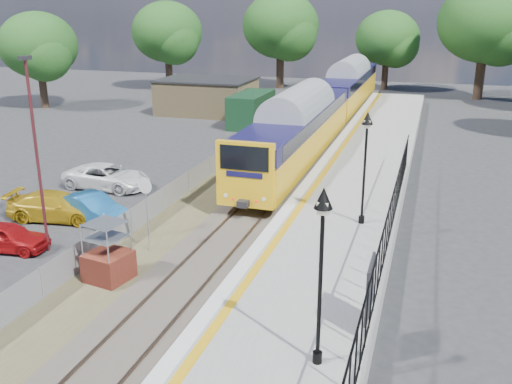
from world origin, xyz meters
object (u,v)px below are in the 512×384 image
at_px(brick_plinth, 108,253).
at_px(car_yellow, 57,206).
at_px(train, 329,102).
at_px(victorian_lamp_south, 322,237).
at_px(car_blue, 92,209).
at_px(carpark_lamp, 36,146).
at_px(car_white, 107,177).
at_px(victorian_lamp_north, 366,142).
at_px(car_red, 6,237).
at_px(speed_sign, 146,201).

distance_m(brick_plinth, car_yellow, 7.25).
height_order(train, car_yellow, train).
distance_m(victorian_lamp_south, car_blue, 15.40).
xyz_separation_m(victorian_lamp_south, brick_plinth, (-8.33, 3.93, -3.21)).
height_order(train, carpark_lamp, carpark_lamp).
bearing_deg(car_white, car_blue, -154.06).
relative_size(victorian_lamp_north, car_blue, 1.17).
xyz_separation_m(car_red, car_blue, (1.55, 3.75, 0.06)).
relative_size(train, car_blue, 10.39).
distance_m(brick_plinth, car_blue, 6.17).
bearing_deg(car_blue, victorian_lamp_north, -65.00).
relative_size(car_red, car_yellow, 0.77).
bearing_deg(carpark_lamp, speed_sign, 14.38).
xyz_separation_m(victorian_lamp_north, speed_sign, (-7.92, -3.45, -2.15)).
xyz_separation_m(brick_plinth, car_blue, (-3.78, 4.86, -0.44)).
distance_m(victorian_lamp_north, car_white, 14.85).
height_order(train, brick_plinth, train).
xyz_separation_m(carpark_lamp, car_yellow, (-1.76, 3.07, -3.68)).
bearing_deg(victorian_lamp_south, car_white, 136.51).
bearing_deg(victorian_lamp_north, victorian_lamp_south, -88.85).
bearing_deg(car_yellow, train, -28.92).
bearing_deg(carpark_lamp, brick_plinth, -22.93).
relative_size(victorian_lamp_north, speed_sign, 1.48).
bearing_deg(victorian_lamp_north, car_yellow, -174.13).
bearing_deg(carpark_lamp, victorian_lamp_south, -24.54).
height_order(victorian_lamp_north, car_yellow, victorian_lamp_north).
xyz_separation_m(speed_sign, car_blue, (-3.99, 2.25, -1.51)).
height_order(victorian_lamp_north, speed_sign, victorian_lamp_north).
height_order(victorian_lamp_north, car_red, victorian_lamp_north).
relative_size(speed_sign, car_yellow, 0.70).
bearing_deg(car_yellow, brick_plinth, -138.81).
height_order(brick_plinth, car_red, brick_plinth).
xyz_separation_m(train, speed_sign, (-2.62, -24.69, -0.19)).
xyz_separation_m(car_blue, car_yellow, (-1.75, -0.20, 0.00)).
distance_m(car_red, car_yellow, 3.56).
relative_size(victorian_lamp_south, train, 0.11).
height_order(victorian_lamp_south, brick_plinth, victorian_lamp_south).
xyz_separation_m(carpark_lamp, car_white, (-2.07, 7.92, -3.68)).
relative_size(car_blue, car_yellow, 0.88).
xyz_separation_m(victorian_lamp_south, car_white, (-14.18, 13.45, -3.65)).
height_order(car_red, car_yellow, car_yellow).
xyz_separation_m(brick_plinth, car_red, (-5.33, 1.11, -0.50)).
relative_size(victorian_lamp_south, carpark_lamp, 0.60).
relative_size(victorian_lamp_south, car_red, 1.34).
bearing_deg(car_blue, train, 2.80).
distance_m(speed_sign, car_red, 5.95).
distance_m(train, car_red, 27.49).
height_order(car_blue, car_yellow, car_yellow).
distance_m(brick_plinth, carpark_lamp, 5.23).
height_order(train, speed_sign, train).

